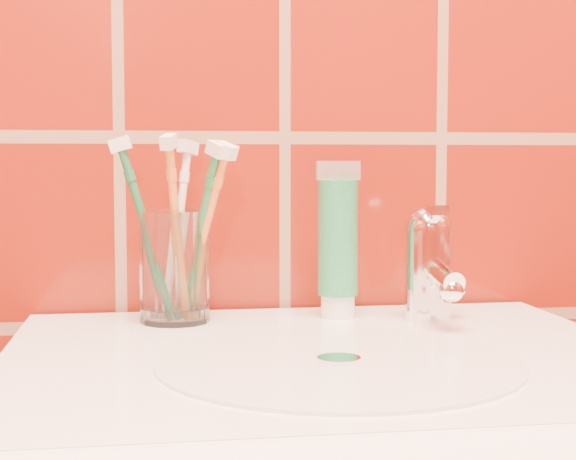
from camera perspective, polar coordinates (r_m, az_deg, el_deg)
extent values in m
cube|color=white|center=(0.80, 2.50, -13.47)|extent=(0.56, 0.46, 0.16)
cylinder|color=silver|center=(0.73, 3.31, -8.51)|extent=(0.30, 0.30, 0.00)
cylinder|color=white|center=(0.73, 3.31, -8.36)|extent=(0.04, 0.04, 0.00)
cylinder|color=white|center=(0.91, -7.35, -2.37)|extent=(0.09, 0.09, 0.11)
cylinder|color=white|center=(0.94, 3.24, -4.94)|extent=(0.04, 0.04, 0.02)
cylinder|color=#1C7845|center=(0.93, 3.26, -0.50)|extent=(0.04, 0.04, 0.12)
cube|color=beige|center=(0.93, 3.28, 3.87)|extent=(0.05, 0.01, 0.02)
cylinder|color=white|center=(0.93, 9.06, -2.87)|extent=(0.05, 0.05, 0.09)
sphere|color=white|center=(0.93, 9.09, 0.05)|extent=(0.05, 0.05, 0.05)
cylinder|color=white|center=(0.89, 9.82, -2.69)|extent=(0.02, 0.09, 0.03)
cube|color=white|center=(0.91, 9.34, 1.12)|extent=(0.02, 0.06, 0.01)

